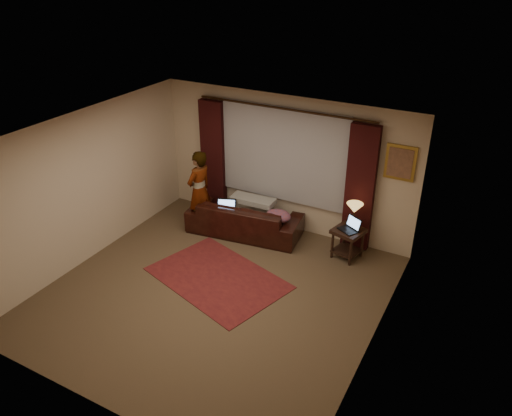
# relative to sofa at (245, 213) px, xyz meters

# --- Properties ---
(floor) EXTENTS (5.00, 5.00, 0.01)m
(floor) POSITION_rel_sofa_xyz_m (0.51, -1.88, -0.44)
(floor) COLOR brown
(floor) RESTS_ON ground
(ceiling) EXTENTS (5.00, 5.00, 0.02)m
(ceiling) POSITION_rel_sofa_xyz_m (0.51, -1.88, 2.17)
(ceiling) COLOR silver
(ceiling) RESTS_ON ground
(wall_back) EXTENTS (5.00, 0.02, 2.60)m
(wall_back) POSITION_rel_sofa_xyz_m (0.51, 0.62, 0.87)
(wall_back) COLOR beige
(wall_back) RESTS_ON ground
(wall_front) EXTENTS (5.00, 0.02, 2.60)m
(wall_front) POSITION_rel_sofa_xyz_m (0.51, -4.38, 0.87)
(wall_front) COLOR beige
(wall_front) RESTS_ON ground
(wall_left) EXTENTS (0.02, 5.00, 2.60)m
(wall_left) POSITION_rel_sofa_xyz_m (-1.99, -1.88, 0.87)
(wall_left) COLOR beige
(wall_left) RESTS_ON ground
(wall_right) EXTENTS (0.02, 5.00, 2.60)m
(wall_right) POSITION_rel_sofa_xyz_m (3.01, -1.88, 0.87)
(wall_right) COLOR beige
(wall_right) RESTS_ON ground
(sheer_curtain) EXTENTS (2.50, 0.05, 1.80)m
(sheer_curtain) POSITION_rel_sofa_xyz_m (0.51, 0.56, 1.07)
(sheer_curtain) COLOR #A2A1A9
(sheer_curtain) RESTS_ON wall_back
(drape_left) EXTENTS (0.50, 0.14, 2.30)m
(drape_left) POSITION_rel_sofa_xyz_m (-0.99, 0.51, 0.75)
(drape_left) COLOR black
(drape_left) RESTS_ON floor
(drape_right) EXTENTS (0.50, 0.14, 2.30)m
(drape_right) POSITION_rel_sofa_xyz_m (2.01, 0.51, 0.75)
(drape_right) COLOR black
(drape_right) RESTS_ON floor
(curtain_rod) EXTENTS (0.04, 0.04, 3.40)m
(curtain_rod) POSITION_rel_sofa_xyz_m (0.51, 0.51, 1.95)
(curtain_rod) COLOR black
(curtain_rod) RESTS_ON wall_back
(picture_frame) EXTENTS (0.50, 0.04, 0.60)m
(picture_frame) POSITION_rel_sofa_xyz_m (2.61, 0.59, 1.32)
(picture_frame) COLOR #B79038
(picture_frame) RESTS_ON wall_back
(sofa) EXTENTS (2.25, 1.20, 0.87)m
(sofa) POSITION_rel_sofa_xyz_m (0.00, 0.00, 0.00)
(sofa) COLOR black
(sofa) RESTS_ON floor
(throw_blanket) EXTENTS (0.85, 0.37, 0.10)m
(throw_blanket) POSITION_rel_sofa_xyz_m (0.08, 0.19, 0.44)
(throw_blanket) COLOR gray
(throw_blanket) RESTS_ON sofa
(clothing_pile) EXTENTS (0.54, 0.46, 0.20)m
(clothing_pile) POSITION_rel_sofa_xyz_m (0.70, 0.02, 0.10)
(clothing_pile) COLOR #80465C
(clothing_pile) RESTS_ON sofa
(laptop_sofa) EXTENTS (0.48, 0.50, 0.26)m
(laptop_sofa) POSITION_rel_sofa_xyz_m (-0.27, -0.24, 0.13)
(laptop_sofa) COLOR black
(laptop_sofa) RESTS_ON sofa
(area_rug) EXTENTS (2.53, 2.05, 0.01)m
(area_rug) POSITION_rel_sofa_xyz_m (0.34, -1.51, -0.43)
(area_rug) COLOR maroon
(area_rug) RESTS_ON floor
(end_table) EXTENTS (0.58, 0.58, 0.56)m
(end_table) POSITION_rel_sofa_xyz_m (2.00, 0.12, -0.15)
(end_table) COLOR black
(end_table) RESTS_ON floor
(tiffany_lamp) EXTENTS (0.37, 0.37, 0.46)m
(tiffany_lamp) POSITION_rel_sofa_xyz_m (2.03, 0.23, 0.35)
(tiffany_lamp) COLOR olive
(tiffany_lamp) RESTS_ON end_table
(laptop_table) EXTENTS (0.45, 0.46, 0.23)m
(laptop_table) POSITION_rel_sofa_xyz_m (2.00, 0.08, 0.24)
(laptop_table) COLOR black
(laptop_table) RESTS_ON end_table
(person) EXTENTS (0.54, 0.54, 1.58)m
(person) POSITION_rel_sofa_xyz_m (-0.86, -0.22, 0.36)
(person) COLOR gray
(person) RESTS_ON floor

